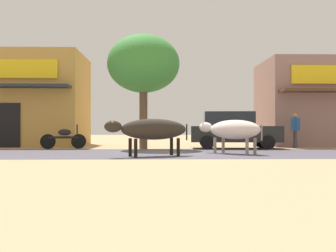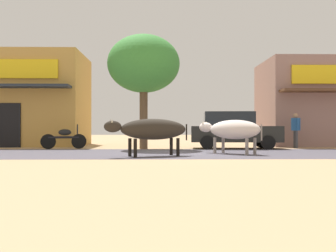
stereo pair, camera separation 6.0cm
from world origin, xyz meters
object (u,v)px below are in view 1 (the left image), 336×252
at_px(parked_motorcycle, 64,138).
at_px(cow_near_brown, 153,130).
at_px(parked_hatchback_car, 233,130).
at_px(pedestrian_by_shop, 295,128).
at_px(roadside_tree, 143,64).
at_px(cow_far_dark, 233,130).

height_order(parked_motorcycle, cow_near_brown, cow_near_brown).
height_order(parked_hatchback_car, parked_motorcycle, parked_hatchback_car).
bearing_deg(pedestrian_by_shop, parked_hatchback_car, -175.27).
distance_m(parked_hatchback_car, pedestrian_by_shop, 2.92).
bearing_deg(parked_hatchback_car, roadside_tree, -176.23).
xyz_separation_m(parked_hatchback_car, pedestrian_by_shop, (2.90, 0.24, 0.09)).
bearing_deg(roadside_tree, parked_hatchback_car, 3.77).
height_order(roadside_tree, parked_motorcycle, roadside_tree).
bearing_deg(cow_far_dark, parked_motorcycle, 152.52).
bearing_deg(parked_hatchback_car, parked_motorcycle, -178.62).
xyz_separation_m(roadside_tree, cow_far_dark, (3.30, -3.45, -2.87)).
bearing_deg(pedestrian_by_shop, cow_near_brown, -141.91).
height_order(parked_hatchback_car, cow_near_brown, parked_hatchback_car).
bearing_deg(parked_motorcycle, roadside_tree, -1.38).
bearing_deg(cow_near_brown, pedestrian_by_shop, 38.09).
bearing_deg(cow_far_dark, roadside_tree, 133.73).
xyz_separation_m(cow_near_brown, cow_far_dark, (2.82, 1.09, -0.01)).
distance_m(cow_far_dark, pedestrian_by_shop, 5.36).
relative_size(cow_near_brown, cow_far_dark, 1.25).
bearing_deg(cow_far_dark, pedestrian_by_shop, 47.53).
xyz_separation_m(parked_motorcycle, cow_near_brown, (3.98, -4.62, 0.38)).
bearing_deg(parked_motorcycle, parked_hatchback_car, 1.38).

